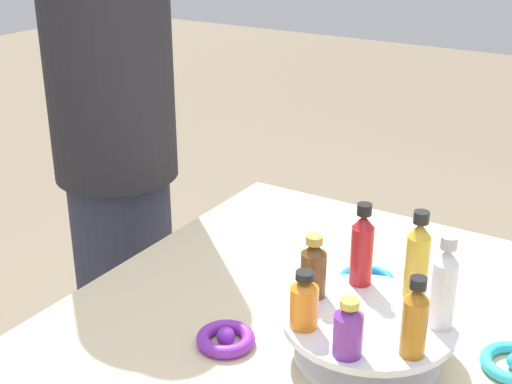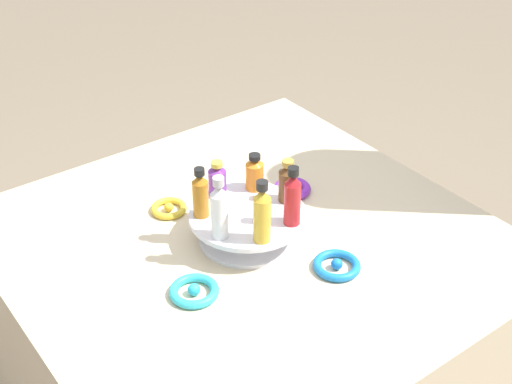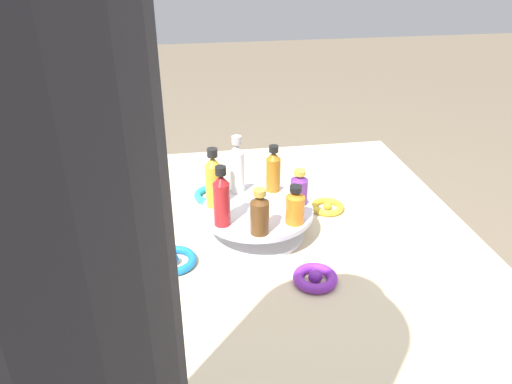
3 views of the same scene
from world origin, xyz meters
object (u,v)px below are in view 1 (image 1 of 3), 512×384
object	(u,v)px
bottle_red	(362,248)
bottle_purple	(348,330)
bottle_clear	(444,286)
ribbon_bow_blue	(367,280)
display_stand	(368,335)
bottle_amber	(415,320)
bottle_gold	(417,258)
person_figure	(113,116)
bottle_brown	(313,268)
ribbon_bow_purple	(226,338)
bottle_orange	(304,301)

from	to	relation	value
bottle_red	bottle_purple	xyz separation A→B (m)	(0.07, -0.19, -0.03)
bottle_clear	ribbon_bow_blue	xyz separation A→B (m)	(-0.19, 0.17, -0.13)
bottle_clear	display_stand	bearing A→B (deg)	-160.78
bottle_amber	ribbon_bow_blue	distance (m)	0.34
bottle_gold	ribbon_bow_blue	xyz separation A→B (m)	(-0.13, 0.11, -0.13)
bottle_amber	bottle_gold	size ratio (longest dim) A/B	0.83
bottle_gold	bottle_purple	size ratio (longest dim) A/B	1.67
bottle_gold	person_figure	xyz separation A→B (m)	(-0.85, 0.23, 0.04)
bottle_red	bottle_purple	bearing A→B (deg)	-70.78
bottle_clear	bottle_red	size ratio (longest dim) A/B	1.04
bottle_purple	bottle_clear	bearing A→B (deg)	57.79
bottle_purple	ribbon_bow_blue	world-z (taller)	bottle_purple
bottle_brown	ribbon_bow_blue	world-z (taller)	bottle_brown
bottle_clear	person_figure	distance (m)	0.97
bottle_purple	ribbon_bow_purple	bearing A→B (deg)	176.39
bottle_amber	ribbon_bow_purple	world-z (taller)	bottle_amber
bottle_orange	bottle_amber	bearing A→B (deg)	6.36
display_stand	bottle_amber	xyz separation A→B (m)	(0.09, -0.06, 0.09)
bottle_amber	person_figure	world-z (taller)	person_figure
bottle_orange	ribbon_bow_blue	world-z (taller)	bottle_orange
person_figure	display_stand	bearing A→B (deg)	-0.00
bottle_amber	person_figure	bearing A→B (deg)	156.99
bottle_orange	bottle_purple	bearing A→B (deg)	-19.35
bottle_amber	bottle_purple	bearing A→B (deg)	-147.93
bottle_orange	ribbon_bow_purple	distance (m)	0.17
bottle_purple	ribbon_bow_purple	distance (m)	0.24
bottle_amber	ribbon_bow_purple	bearing A→B (deg)	-173.28
bottle_clear	ribbon_bow_blue	bearing A→B (deg)	138.00
bottle_amber	bottle_gold	xyz separation A→B (m)	(-0.05, 0.16, 0.01)
bottle_gold	ribbon_bow_purple	distance (m)	0.33
ribbon_bow_blue	person_figure	bearing A→B (deg)	170.48
bottle_clear	bottle_purple	world-z (taller)	bottle_clear
bottle_brown	ribbon_bow_blue	size ratio (longest dim) A/B	1.01
ribbon_bow_blue	person_figure	distance (m)	0.76
bottle_brown	person_figure	bearing A→B (deg)	156.02
bottle_brown	person_figure	world-z (taller)	person_figure
bottle_orange	ribbon_bow_purple	xyz separation A→B (m)	(-0.13, -0.02, -0.10)
display_stand	bottle_purple	bearing A→B (deg)	-83.64
display_stand	bottle_brown	size ratio (longest dim) A/B	2.53
bottle_orange	bottle_purple	world-z (taller)	bottle_orange
person_figure	bottle_clear	bearing A→B (deg)	4.14
bottle_brown	bottle_orange	world-z (taller)	bottle_brown
bottle_clear	bottle_purple	xyz separation A→B (m)	(-0.09, -0.14, -0.03)
ribbon_bow_purple	bottle_amber	bearing A→B (deg)	6.72
display_stand	bottle_amber	world-z (taller)	bottle_amber
bottle_amber	bottle_brown	size ratio (longest dim) A/B	1.15
ribbon_bow_purple	bottle_red	bearing A→B (deg)	50.19
bottle_clear	bottle_purple	bearing A→B (deg)	-122.21
display_stand	bottle_brown	xyz separation A→B (m)	(-0.11, 0.01, 0.08)
bottle_clear	bottle_gold	xyz separation A→B (m)	(-0.06, 0.07, -0.00)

